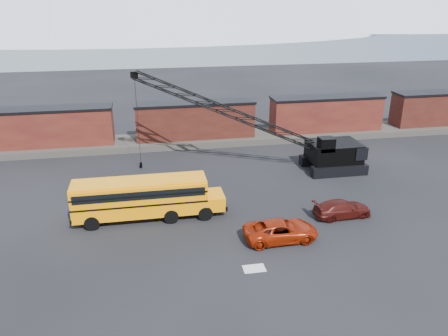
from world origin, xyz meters
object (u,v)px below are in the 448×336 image
object	(u,v)px
school_bus	(145,197)
crawler_crane	(234,114)
red_pickup	(281,231)
maroon_suv	(342,209)

from	to	relation	value
school_bus	crawler_crane	bearing A→B (deg)	45.45
crawler_crane	red_pickup	bearing A→B (deg)	-87.76
school_bus	maroon_suv	bearing A→B (deg)	-9.44
maroon_suv	crawler_crane	size ratio (longest dim) A/B	0.21
school_bus	crawler_crane	size ratio (longest dim) A/B	0.53
maroon_suv	crawler_crane	world-z (taller)	crawler_crane
red_pickup	maroon_suv	bearing A→B (deg)	-67.67
maroon_suv	crawler_crane	bearing A→B (deg)	25.84
school_bus	red_pickup	world-z (taller)	school_bus
red_pickup	crawler_crane	xyz separation A→B (m)	(-0.54, 13.85, 4.89)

